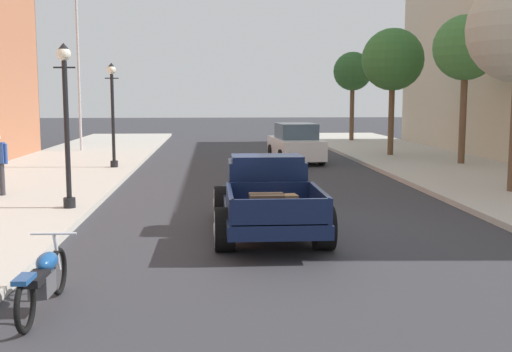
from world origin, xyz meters
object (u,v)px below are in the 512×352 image
(street_lamp_far, at_px, (113,107))
(street_tree_farthest, at_px, (353,72))
(motorcycle_parked, at_px, (43,279))
(flagpole, at_px, (82,34))
(street_lamp_near, at_px, (66,113))
(street_tree_third, at_px, (393,60))
(car_background_white, at_px, (296,144))
(hotrod_truck_navy, at_px, (267,196))
(street_tree_second, at_px, (466,49))

(street_lamp_far, distance_m, street_tree_farthest, 18.29)
(motorcycle_parked, bearing_deg, flagpole, 99.81)
(street_lamp_near, distance_m, street_tree_third, 17.28)
(motorcycle_parked, xyz_separation_m, street_lamp_far, (-1.47, 15.55, 1.94))
(motorcycle_parked, bearing_deg, car_background_white, 72.63)
(hotrod_truck_navy, bearing_deg, street_tree_third, 65.28)
(hotrod_truck_navy, relative_size, street_lamp_far, 1.29)
(street_tree_third, relative_size, street_tree_farthest, 1.07)
(street_tree_farthest, bearing_deg, street_tree_second, -83.80)
(hotrod_truck_navy, xyz_separation_m, street_lamp_near, (-4.51, 2.28, 1.63))
(street_lamp_near, relative_size, flagpole, 0.42)
(hotrod_truck_navy, distance_m, motorcycle_parked, 5.71)
(motorcycle_parked, distance_m, street_tree_third, 22.56)
(hotrod_truck_navy, relative_size, street_tree_second, 0.86)
(flagpole, bearing_deg, street_tree_second, -24.12)
(street_lamp_far, xyz_separation_m, street_tree_second, (13.49, 0.43, 2.23))
(street_lamp_near, bearing_deg, street_tree_second, 34.40)
(hotrod_truck_navy, xyz_separation_m, street_tree_second, (8.72, 11.33, 3.86))
(motorcycle_parked, height_order, street_tree_second, street_tree_second)
(street_tree_farthest, bearing_deg, motorcycle_parked, -109.93)
(motorcycle_parked, relative_size, street_lamp_near, 0.55)
(street_tree_second, bearing_deg, street_tree_farthest, 96.20)
(car_background_white, relative_size, street_tree_third, 0.78)
(street_lamp_near, distance_m, street_lamp_far, 8.63)
(hotrod_truck_navy, height_order, street_tree_farthest, street_tree_farthest)
(flagpole, xyz_separation_m, street_tree_second, (16.02, -7.17, -1.16))
(street_lamp_far, relative_size, street_tree_second, 0.67)
(hotrod_truck_navy, height_order, street_tree_third, street_tree_third)
(car_background_white, relative_size, street_lamp_near, 1.15)
(flagpole, relative_size, street_tree_third, 1.63)
(motorcycle_parked, xyz_separation_m, street_lamp_near, (-1.21, 6.92, 1.94))
(hotrod_truck_navy, bearing_deg, street_lamp_far, 113.66)
(flagpole, height_order, street_tree_third, flagpole)
(flagpole, bearing_deg, motorcycle_parked, -80.19)
(motorcycle_parked, distance_m, street_tree_farthest, 31.27)
(hotrod_truck_navy, relative_size, street_tree_farthest, 0.94)
(flagpole, bearing_deg, street_tree_third, -13.54)
(motorcycle_parked, relative_size, street_tree_second, 0.37)
(hotrod_truck_navy, xyz_separation_m, street_lamp_far, (-4.78, 10.90, 1.63))
(street_lamp_far, relative_size, street_tree_farthest, 0.73)
(street_tree_farthest, bearing_deg, hotrod_truck_navy, -106.52)
(motorcycle_parked, bearing_deg, street_tree_farthest, 70.07)
(motorcycle_parked, bearing_deg, street_tree_second, 53.04)
(street_tree_farthest, bearing_deg, street_lamp_near, -117.90)
(street_lamp_far, bearing_deg, motorcycle_parked, -84.59)
(street_tree_third, bearing_deg, hotrod_truck_navy, -114.72)
(motorcycle_parked, xyz_separation_m, car_background_white, (5.72, 18.29, 0.33))
(motorcycle_parked, bearing_deg, street_lamp_near, 99.88)
(street_tree_second, distance_m, street_tree_third, 4.15)
(motorcycle_parked, xyz_separation_m, street_tree_second, (12.02, 15.97, 4.17))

